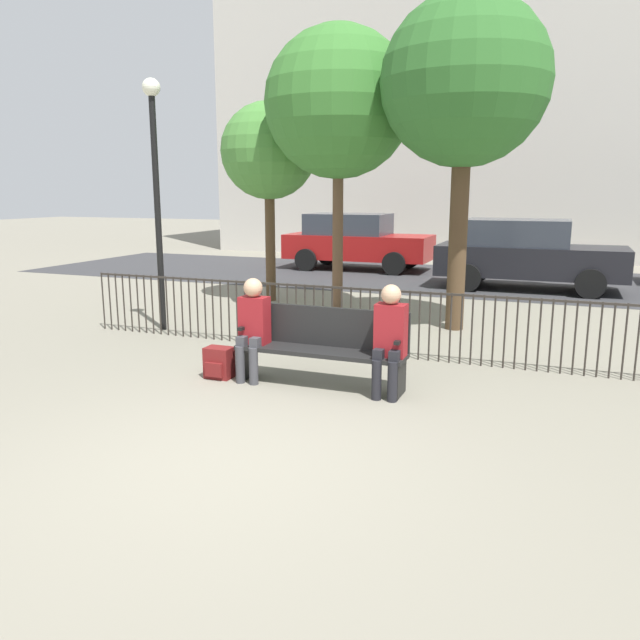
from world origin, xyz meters
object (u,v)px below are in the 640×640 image
Objects in this scene: park_bench at (323,343)px; parked_car_0 at (356,241)px; seated_person_1 at (390,334)px; tree_2 at (269,152)px; backpack at (219,363)px; parked_car_2 at (526,253)px; seated_person_0 at (253,323)px; tree_0 at (338,104)px; tree_1 at (465,83)px; lamp_post at (155,169)px.

park_bench is 11.20m from parked_car_0.
seated_person_1 is 6.92m from tree_2.
parked_car_2 is at bearing 71.02° from backpack.
seated_person_1 is 11.58m from parked_car_0.
parked_car_0 reaches higher than seated_person_0.
tree_0 is 0.98× the size of tree_1.
tree_2 reaches higher than parked_car_2.
tree_1 reaches higher than parked_car_2.
seated_person_0 is 11.11m from parked_car_0.
seated_person_0 is 6.11m from tree_2.
tree_1 reaches higher than lamp_post.
backpack is 0.10× the size of lamp_post.
seated_person_0 is 0.24× the size of tree_1.
park_bench is at bearing -27.36° from lamp_post.
backpack is 5.81m from tree_1.
park_bench is 1.34m from backpack.
parked_car_0 reaches higher than seated_person_1.
parked_car_0 is (-0.01, 5.70, -2.19)m from tree_2.
tree_0 is at bearing 96.74° from seated_person_0.
seated_person_1 is 5.86m from tree_0.
tree_2 is (-3.12, 5.05, 2.53)m from park_bench.
tree_2 is at bearing -89.90° from parked_car_0.
tree_1 is 5.03m from lamp_post.
tree_1 is 1.25× the size of parked_car_0.
seated_person_0 is 3.25× the size of backpack.
lamp_post is at bearing 143.97° from seated_person_0.
lamp_post is (-2.71, 1.97, 1.89)m from seated_person_0.
backpack is 0.07× the size of tree_0.
tree_0 is 1.22× the size of parked_car_2.
seated_person_1 is (0.85, -0.13, 0.21)m from park_bench.
parked_car_0 is (-3.13, 10.75, 0.34)m from park_bench.
park_bench is 1.61× the size of seated_person_1.
tree_0 is 1.29× the size of lamp_post.
seated_person_0 is 0.68m from backpack.
seated_person_0 is at bearing -66.30° from tree_2.
tree_1 is (2.23, 3.88, 3.71)m from backpack.
tree_0 is 1.22× the size of parked_car_0.
seated_person_1 is at bearing -69.90° from parked_car_0.
park_bench is 5.30× the size of backpack.
tree_2 is at bearing 157.79° from tree_0.
parked_car_2 is (0.81, 4.95, -3.06)m from tree_1.
lamp_post is at bearing -131.32° from tree_0.
parked_car_2 is at bearing 80.74° from tree_1.
seated_person_0 is at bearing -179.98° from seated_person_1.
seated_person_0 is (-0.85, -0.13, 0.20)m from park_bench.
tree_0 is at bearing 91.19° from backpack.
park_bench is 0.49× the size of parked_car_0.
tree_0 is at bearing 163.79° from tree_1.
tree_0 is 7.27m from parked_car_0.
seated_person_0 is at bearing -83.26° from tree_0.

